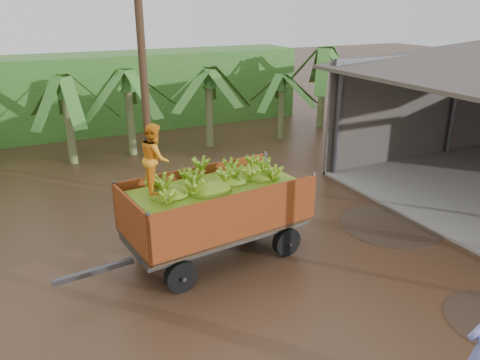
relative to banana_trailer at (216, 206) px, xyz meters
name	(u,v)px	position (x,y,z in m)	size (l,w,h in m)	color
ground	(293,294)	(0.83, -2.24, -1.32)	(100.00, 100.00, 0.00)	black
hedge_north	(78,94)	(-1.17, 13.76, 0.48)	(22.00, 3.00, 3.60)	#2D661E
banana_trailer	(216,206)	(0.00, 0.00, 0.00)	(6.11, 2.59, 3.51)	#AE4718
utility_pole	(143,74)	(-0.34, 4.53, 2.54)	(1.20, 0.24, 7.60)	#47301E
banana_plants	(11,164)	(-4.25, 3.82, 0.52)	(24.45, 21.53, 4.28)	#2D661E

